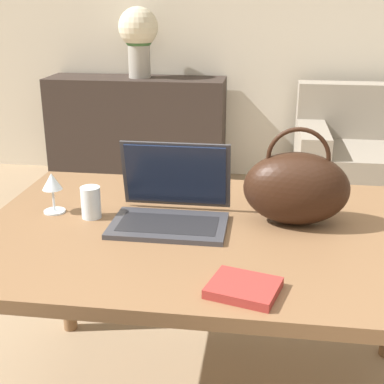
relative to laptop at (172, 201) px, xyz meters
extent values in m
cube|color=beige|center=(0.23, 2.77, 0.56)|extent=(10.00, 0.06, 2.70)
cube|color=brown|center=(0.15, -0.06, -0.09)|extent=(1.50, 0.99, 0.04)
cylinder|color=brown|center=(-0.54, 0.38, -0.45)|extent=(0.06, 0.06, 0.69)
cube|color=gray|center=(0.62, 2.19, -0.51)|extent=(0.20, 0.82, 0.56)
cube|color=#332823|center=(-0.73, 2.52, -0.38)|extent=(1.40, 0.40, 0.83)
cube|color=#38383D|center=(0.00, -0.07, -0.06)|extent=(0.37, 0.23, 0.02)
cube|color=black|center=(0.00, -0.07, -0.05)|extent=(0.31, 0.15, 0.00)
cube|color=#38383D|center=(0.00, 0.08, 0.06)|extent=(0.37, 0.05, 0.23)
cube|color=#19233D|center=(0.00, 0.07, 0.07)|extent=(0.34, 0.05, 0.21)
cylinder|color=silver|center=(-0.27, -0.02, -0.01)|extent=(0.07, 0.07, 0.11)
cylinder|color=silver|center=(-0.41, 0.01, -0.06)|extent=(0.07, 0.07, 0.01)
cylinder|color=silver|center=(-0.41, 0.01, -0.02)|extent=(0.01, 0.01, 0.08)
cone|color=silver|center=(-0.41, 0.01, 0.05)|extent=(0.07, 0.07, 0.06)
ellipsoid|color=black|center=(0.39, 0.03, 0.05)|extent=(0.33, 0.19, 0.24)
torus|color=black|center=(0.39, 0.03, 0.15)|extent=(0.20, 0.01, 0.20)
cylinder|color=#9E998E|center=(-0.70, 2.52, 0.17)|extent=(0.17, 0.17, 0.26)
sphere|color=#3D6B38|center=(-0.70, 2.52, 0.35)|extent=(0.23, 0.23, 0.23)
sphere|color=beige|center=(-0.70, 2.52, 0.41)|extent=(0.30, 0.30, 0.30)
cube|color=maroon|center=(0.25, -0.43, -0.05)|extent=(0.20, 0.18, 0.02)
camera|label=1|loc=(0.29, -1.59, 0.62)|focal=50.00mm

